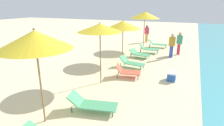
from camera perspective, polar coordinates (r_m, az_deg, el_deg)
The scene contains 14 objects.
umbrella_second at distance 5.24m, azimuth -22.71°, elevation 6.61°, with size 1.97×1.97×2.77m.
lounger_second_shoreside at distance 6.20m, azimuth -6.23°, elevation -12.37°, with size 1.68×0.93×0.58m.
umbrella_third at distance 7.72m, azimuth -3.77°, elevation 10.77°, with size 1.86×1.86×2.67m.
lounger_third_shoreside at distance 8.91m, azimuth 4.79°, elevation -2.54°, with size 1.27×0.90×0.60m.
umbrella_fourth at distance 11.04m, azimuth 3.41°, elevation 11.66°, with size 2.10×2.10×2.52m.
lounger_fourth_shoreside at distance 12.34m, azimuth 8.49°, elevation 2.88°, with size 1.38×0.91×0.54m.
lounger_fourth_inland at distance 10.29m, azimuth 6.06°, elevation 0.23°, with size 1.46×0.76×0.62m.
umbrella_farthest at distance 14.63m, azimuth 10.10°, elevation 14.39°, with size 2.27×2.27×2.93m.
lounger_farthest_shoreside at distance 15.66m, azimuth 13.79°, elevation 5.83°, with size 1.57×0.71×0.64m.
lounger_farthest_inland at distance 13.67m, azimuth 11.20°, elevation 4.45°, with size 1.48×0.90×0.66m.
person_walking_near at distance 13.62m, azimuth 20.12°, elevation 6.32°, with size 0.40×0.42×1.57m.
person_walking_mid at distance 12.64m, azimuth 18.05°, elevation 5.83°, with size 0.39×0.42×1.60m.
person_walking_far at distance 17.61m, azimuth 10.71°, elevation 9.40°, with size 0.42×0.38×1.58m.
cooler_box at distance 8.95m, azimuth 17.96°, elevation -3.93°, with size 0.37×0.47×0.39m.
Camera 1 is at (2.64, 0.31, 3.33)m, focal length 29.57 mm.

